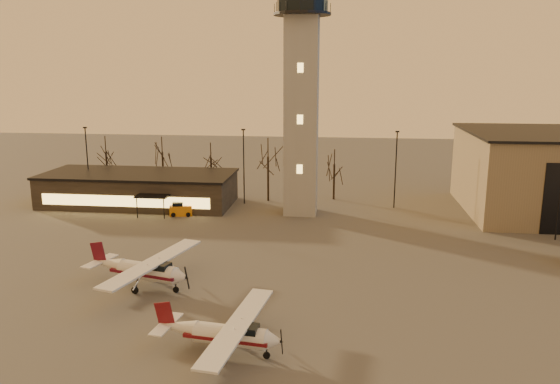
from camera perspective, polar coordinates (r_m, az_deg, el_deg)
name	(u,v)px	position (r m, az deg, el deg)	size (l,w,h in m)	color
ground	(267,316)	(41.31, -1.37, -12.82)	(220.00, 220.00, 0.00)	#494644
control_tower	(302,82)	(67.13, 2.28, 11.42)	(6.80, 6.80, 32.60)	gray
terminal	(139,189)	(75.75, -14.52, 0.36)	(25.40, 12.20, 4.30)	black
light_poles	(305,170)	(69.19, 2.68, 2.35)	(58.50, 12.25, 10.14)	black
tree_row	(211,154)	(79.31, -7.19, 3.98)	(37.20, 9.20, 8.80)	black
cessna_front	(233,339)	(35.99, -4.97, -15.04)	(9.07, 11.43, 3.14)	silver
cessna_rear	(150,275)	(46.91, -13.45, -8.40)	(10.12, 12.59, 3.48)	silver
service_cart	(181,210)	(69.14, -10.33, -1.88)	(2.98, 2.20, 1.73)	orange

